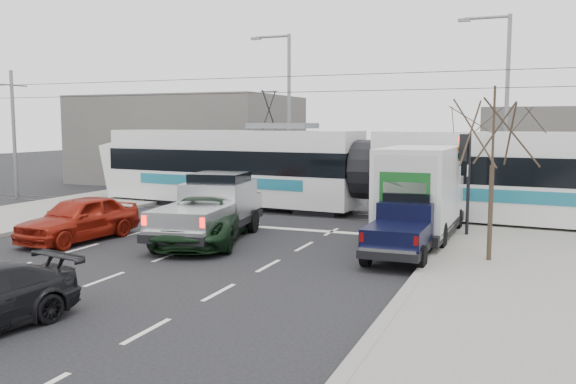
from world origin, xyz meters
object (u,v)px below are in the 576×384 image
at_px(bare_tree, 493,134).
at_px(traffic_signal, 465,162).
at_px(street_lamp_near, 503,101).
at_px(green_car, 202,221).
at_px(box_truck, 421,194).
at_px(red_car, 79,218).
at_px(silver_pickup, 212,207).
at_px(navy_pickup, 406,225).
at_px(street_lamp_far, 286,105).
at_px(tram, 367,171).

distance_m(bare_tree, traffic_signal, 4.28).
bearing_deg(street_lamp_near, bare_tree, -88.58).
bearing_deg(green_car, box_truck, 9.62).
xyz_separation_m(street_lamp_near, red_car, (-13.29, -12.94, -4.32)).
xyz_separation_m(traffic_signal, silver_pickup, (-8.30, -3.38, -1.60)).
xyz_separation_m(traffic_signal, navy_pickup, (-1.36, -3.72, -1.78)).
bearing_deg(silver_pickup, box_truck, 12.86).
distance_m(silver_pickup, navy_pickup, 6.96).
relative_size(silver_pickup, red_car, 1.42).
bearing_deg(traffic_signal, street_lamp_far, 138.28).
height_order(traffic_signal, navy_pickup, traffic_signal).
relative_size(box_truck, navy_pickup, 1.42).
bearing_deg(red_car, silver_pickup, 32.10).
xyz_separation_m(silver_pickup, navy_pickup, (6.95, -0.34, -0.18)).
distance_m(street_lamp_near, navy_pickup, 12.17).
bearing_deg(traffic_signal, box_truck, -151.69).
relative_size(silver_pickup, green_car, 1.16).
xyz_separation_m(street_lamp_near, street_lamp_far, (-11.50, 2.00, 0.00)).
relative_size(bare_tree, box_truck, 0.76).
xyz_separation_m(tram, silver_pickup, (-3.73, -7.39, -0.85)).
xyz_separation_m(navy_pickup, green_car, (-6.86, -0.57, -0.18)).
bearing_deg(tram, silver_pickup, -111.42).
bearing_deg(bare_tree, street_lamp_far, 131.12).
xyz_separation_m(traffic_signal, red_car, (-12.44, -5.44, -1.95)).
distance_m(silver_pickup, red_car, 4.64).
bearing_deg(red_car, green_car, 20.85).
bearing_deg(street_lamp_near, street_lamp_far, 170.13).
xyz_separation_m(bare_tree, box_truck, (-2.52, 3.25, -2.17)).
xyz_separation_m(tram, navy_pickup, (3.22, -7.73, -1.03)).
xyz_separation_m(street_lamp_near, box_truck, (-2.23, -8.25, -3.49)).
distance_m(traffic_signal, street_lamp_near, 7.91).
relative_size(street_lamp_far, silver_pickup, 1.37).
height_order(box_truck, red_car, box_truck).
distance_m(traffic_signal, green_car, 9.47).
relative_size(bare_tree, red_car, 1.08).
height_order(street_lamp_far, green_car, street_lamp_far).
bearing_deg(green_car, traffic_signal, 9.77).
xyz_separation_m(bare_tree, street_lamp_far, (-11.79, 13.50, 1.32)).
bearing_deg(silver_pickup, bare_tree, -11.72).
bearing_deg(street_lamp_far, navy_pickup, -54.88).
xyz_separation_m(street_lamp_far, silver_pickup, (2.35, -12.88, -3.97)).
height_order(silver_pickup, navy_pickup, silver_pickup).
bearing_deg(navy_pickup, bare_tree, -6.27).
xyz_separation_m(bare_tree, traffic_signal, (-1.13, 4.00, -1.05)).
distance_m(street_lamp_far, red_car, 15.66).
height_order(bare_tree, silver_pickup, bare_tree).
relative_size(traffic_signal, box_truck, 0.54).
xyz_separation_m(bare_tree, street_lamp_near, (-0.29, 11.50, 1.32)).
relative_size(street_lamp_near, tram, 0.33).
bearing_deg(street_lamp_far, red_car, -96.81).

